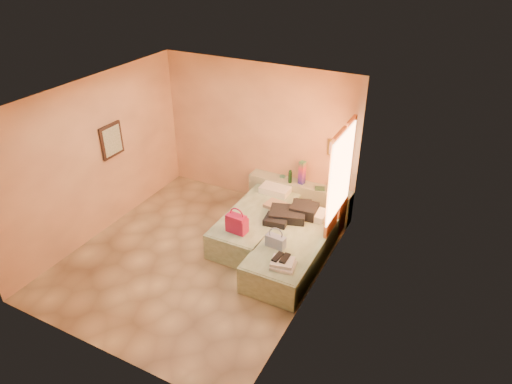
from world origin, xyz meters
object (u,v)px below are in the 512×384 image
at_px(water_bottle, 290,177).
at_px(headboard_ledge, 299,198).
at_px(flower_vase, 332,187).
at_px(bed_left, 256,224).
at_px(blue_handbag, 276,241).
at_px(green_book, 320,189).
at_px(towel_stack, 283,264).
at_px(bed_right, 292,253).
at_px(magenta_handbag, 237,223).

bearing_deg(water_bottle, headboard_ledge, 21.05).
bearing_deg(headboard_ledge, flower_vase, -6.55).
xyz_separation_m(bed_left, blue_handbag, (0.73, -0.75, 0.35)).
bearing_deg(blue_handbag, green_book, 93.00).
bearing_deg(flower_vase, towel_stack, -89.61).
height_order(headboard_ledge, water_bottle, water_bottle).
bearing_deg(green_book, headboard_ledge, 153.18).
bearing_deg(bed_left, bed_right, -27.87).
distance_m(headboard_ledge, towel_stack, 2.35).
bearing_deg(water_bottle, magenta_handbag, -97.16).
height_order(green_book, blue_handbag, blue_handbag).
height_order(magenta_handbag, blue_handbag, magenta_handbag).
height_order(magenta_handbag, towel_stack, magenta_handbag).
relative_size(green_book, towel_stack, 0.52).
xyz_separation_m(headboard_ledge, magenta_handbag, (-0.39, -1.76, 0.34)).
xyz_separation_m(headboard_ledge, green_book, (0.42, -0.06, 0.34)).
relative_size(green_book, magenta_handbag, 0.53).
height_order(headboard_ledge, flower_vase, flower_vase).
height_order(bed_right, blue_handbag, blue_handbag).
relative_size(headboard_ledge, water_bottle, 8.18).
distance_m(magenta_handbag, blue_handbag, 0.75).
relative_size(flower_vase, blue_handbag, 0.77).
height_order(green_book, flower_vase, flower_vase).
distance_m(flower_vase, blue_handbag, 1.80).
relative_size(bed_left, water_bottle, 7.98).
bearing_deg(bed_left, flower_vase, 44.64).
distance_m(bed_left, towel_stack, 1.58).
relative_size(water_bottle, towel_stack, 0.72).
bearing_deg(bed_right, blue_handbag, -121.95).
height_order(headboard_ledge, green_book, green_book).
distance_m(bed_right, flower_vase, 1.59).
xyz_separation_m(bed_right, magenta_handbag, (-0.92, -0.19, 0.41)).
xyz_separation_m(magenta_handbag, blue_handbag, (0.74, -0.09, -0.06)).
height_order(bed_right, water_bottle, water_bottle).
height_order(flower_vase, blue_handbag, flower_vase).
distance_m(bed_right, magenta_handbag, 1.02).
xyz_separation_m(headboard_ledge, towel_stack, (0.66, -2.24, 0.23)).
bearing_deg(green_book, water_bottle, 162.01).
relative_size(water_bottle, flower_vase, 1.04).
xyz_separation_m(bed_right, green_book, (-0.10, 1.51, 0.42)).
distance_m(headboard_ledge, bed_left, 1.16).
bearing_deg(flower_vase, magenta_handbag, -121.78).
distance_m(flower_vase, magenta_handbag, 1.98).
bearing_deg(towel_stack, water_bottle, 111.23).
bearing_deg(blue_handbag, headboard_ledge, 105.99).
bearing_deg(blue_handbag, towel_stack, -46.83).
height_order(water_bottle, towel_stack, water_bottle).
bearing_deg(flower_vase, headboard_ledge, 173.45).
bearing_deg(flower_vase, bed_right, -94.79).
bearing_deg(towel_stack, blue_handbag, 128.02).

